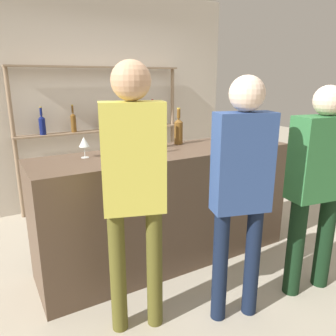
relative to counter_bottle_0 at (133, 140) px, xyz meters
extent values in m
plane|color=#B2A893|center=(0.36, 0.05, -1.20)|extent=(16.00, 16.00, 0.00)
cube|color=brown|center=(0.36, 0.05, -0.67)|extent=(2.38, 0.65, 1.06)
cube|color=beige|center=(0.36, 1.98, 0.20)|extent=(3.98, 0.12, 2.80)
cylinder|color=#897056|center=(-0.73, 1.80, -0.29)|extent=(0.05, 0.05, 1.83)
cylinder|color=#897056|center=(1.45, 1.80, -0.29)|extent=(0.05, 0.05, 1.83)
cube|color=#897056|center=(0.36, 1.80, 0.62)|extent=(2.23, 0.18, 0.02)
cube|color=#897056|center=(0.36, 1.80, -0.19)|extent=(2.23, 0.18, 0.02)
cylinder|color=#0F1956|center=(-0.40, 1.80, -0.09)|extent=(0.08, 0.08, 0.20)
cone|color=#0F1956|center=(-0.40, 1.80, 0.03)|extent=(0.08, 0.08, 0.03)
cylinder|color=#0F1956|center=(-0.40, 1.80, 0.10)|extent=(0.03, 0.03, 0.10)
cylinder|color=gold|center=(-0.40, 1.80, 0.15)|extent=(0.03, 0.03, 0.01)
cylinder|color=brown|center=(-0.02, 1.80, -0.08)|extent=(0.07, 0.07, 0.21)
cone|color=brown|center=(-0.02, 1.80, 0.04)|extent=(0.07, 0.07, 0.03)
cylinder|color=brown|center=(-0.02, 1.80, 0.10)|extent=(0.03, 0.03, 0.09)
cylinder|color=gold|center=(-0.02, 1.80, 0.16)|extent=(0.03, 0.03, 0.01)
cylinder|color=brown|center=(0.36, 1.80, -0.09)|extent=(0.08, 0.08, 0.19)
cone|color=brown|center=(0.36, 1.80, 0.02)|extent=(0.08, 0.08, 0.03)
cylinder|color=brown|center=(0.36, 1.80, 0.08)|extent=(0.03, 0.03, 0.09)
cylinder|color=black|center=(0.36, 1.80, 0.14)|extent=(0.03, 0.03, 0.01)
cylinder|color=silver|center=(0.74, 1.80, -0.09)|extent=(0.07, 0.07, 0.19)
cone|color=silver|center=(0.74, 1.80, 0.02)|extent=(0.07, 0.07, 0.03)
cylinder|color=silver|center=(0.74, 1.80, 0.08)|extent=(0.03, 0.03, 0.10)
cylinder|color=maroon|center=(0.74, 1.80, 0.14)|extent=(0.03, 0.03, 0.01)
cylinder|color=black|center=(1.12, 1.80, -0.07)|extent=(0.07, 0.07, 0.24)
cone|color=black|center=(1.12, 1.80, 0.07)|extent=(0.07, 0.07, 0.03)
cylinder|color=black|center=(1.12, 1.80, 0.13)|extent=(0.03, 0.03, 0.10)
cylinder|color=maroon|center=(1.12, 1.80, 0.19)|extent=(0.03, 0.03, 0.01)
cylinder|color=black|center=(0.00, 0.00, -0.03)|extent=(0.09, 0.09, 0.22)
cone|color=black|center=(0.00, 0.00, 0.10)|extent=(0.09, 0.09, 0.04)
cylinder|color=black|center=(0.00, 0.00, 0.16)|extent=(0.03, 0.03, 0.08)
cylinder|color=black|center=(0.00, 0.00, 0.21)|extent=(0.03, 0.03, 0.01)
cylinder|color=#0F1956|center=(0.36, 0.22, -0.04)|extent=(0.07, 0.07, 0.20)
cone|color=#0F1956|center=(0.36, 0.22, 0.07)|extent=(0.07, 0.07, 0.03)
cylinder|color=#0F1956|center=(0.36, 0.22, 0.14)|extent=(0.03, 0.03, 0.09)
cylinder|color=maroon|center=(0.36, 0.22, 0.19)|extent=(0.03, 0.03, 0.01)
cylinder|color=brown|center=(0.60, 0.27, -0.03)|extent=(0.08, 0.08, 0.21)
cone|color=brown|center=(0.60, 0.27, 0.10)|extent=(0.08, 0.08, 0.04)
cylinder|color=brown|center=(0.60, 0.27, 0.16)|extent=(0.03, 0.03, 0.09)
cylinder|color=gold|center=(0.60, 0.27, 0.21)|extent=(0.03, 0.03, 0.01)
cylinder|color=silver|center=(-0.35, 0.17, -0.13)|extent=(0.06, 0.06, 0.00)
cylinder|color=silver|center=(-0.35, 0.17, -0.09)|extent=(0.01, 0.01, 0.09)
cone|color=silver|center=(-0.35, 0.17, 0.00)|extent=(0.08, 0.08, 0.08)
cylinder|color=#B2B2B7|center=(1.31, 0.19, -0.04)|extent=(0.20, 0.20, 0.19)
cylinder|color=#B2B2B7|center=(1.31, 0.19, 0.06)|extent=(0.22, 0.22, 0.01)
cylinder|color=#121C33|center=(0.50, -0.91, -0.79)|extent=(0.11, 0.11, 0.83)
cylinder|color=#121C33|center=(0.26, -0.84, -0.79)|extent=(0.11, 0.11, 0.83)
cube|color=navy|center=(0.38, -0.88, -0.04)|extent=(0.42, 0.27, 0.66)
sphere|color=beige|center=(0.38, -0.88, 0.40)|extent=(0.22, 0.22, 0.22)
cylinder|color=black|center=(1.26, -0.96, -0.80)|extent=(0.13, 0.13, 0.80)
cylinder|color=black|center=(0.96, -0.91, -0.80)|extent=(0.13, 0.13, 0.80)
cube|color=#2D6B38|center=(1.11, -0.93, -0.09)|extent=(0.50, 0.28, 0.63)
sphere|color=beige|center=(1.11, -0.93, 0.34)|extent=(0.22, 0.22, 0.22)
cylinder|color=brown|center=(-0.16, -0.66, -0.77)|extent=(0.11, 0.11, 0.87)
cylinder|color=brown|center=(-0.40, -0.58, -0.77)|extent=(0.11, 0.11, 0.87)
cube|color=#D1C64C|center=(-0.28, -0.62, 0.01)|extent=(0.42, 0.28, 0.69)
sphere|color=tan|center=(-0.28, -0.62, 0.48)|extent=(0.24, 0.24, 0.24)
camera|label=1|loc=(-1.07, -2.41, 0.49)|focal=35.00mm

